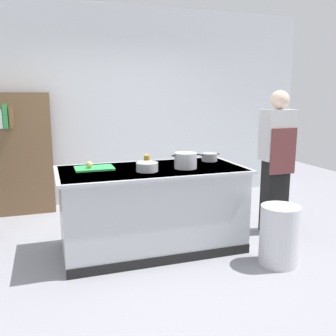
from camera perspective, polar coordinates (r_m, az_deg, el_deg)
name	(u,v)px	position (r m, az deg, el deg)	size (l,w,h in m)	color
ground_plane	(152,248)	(4.19, -2.43, -12.20)	(10.00, 10.00, 0.00)	gray
back_wall	(114,106)	(5.90, -8.30, 9.49)	(6.40, 0.12, 3.00)	silver
counter_island	(152,208)	(4.03, -2.48, -6.12)	(1.98, 0.98, 0.90)	#B7BABF
cutting_board	(94,168)	(3.95, -11.31, -0.03)	(0.40, 0.28, 0.02)	green
onion	(89,165)	(3.91, -12.08, 0.51)	(0.07, 0.07, 0.07)	tan
stock_pot	(186,160)	(3.91, 2.73, 1.17)	(0.30, 0.24, 0.17)	#B7BABF
sauce_pan	(209,157)	(4.37, 6.41, 1.68)	(0.25, 0.18, 0.09)	#99999E
mixing_bowl	(147,167)	(3.76, -3.24, 0.17)	(0.22, 0.22, 0.09)	#B7BABF
juice_cup	(147,159)	(4.18, -3.30, 1.33)	(0.07, 0.07, 0.10)	yellow
trash_bin	(279,235)	(3.87, 16.81, -9.91)	(0.39, 0.39, 0.60)	silver
person_chef	(277,159)	(4.62, 16.41, 1.39)	(0.38, 0.25, 1.72)	black
bookshelf	(11,154)	(5.58, -23.08, 1.95)	(1.10, 0.31, 1.70)	brown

